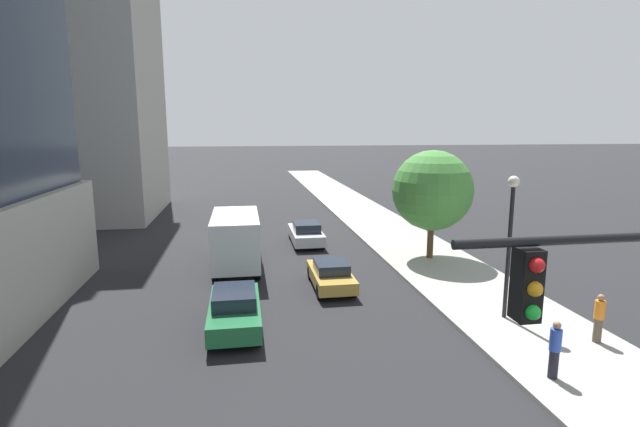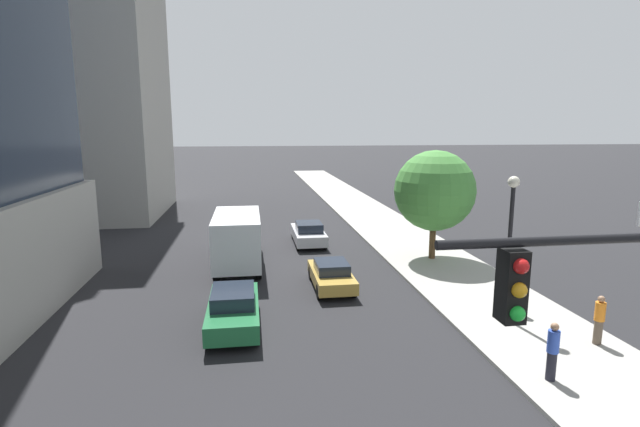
# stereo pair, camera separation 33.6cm
# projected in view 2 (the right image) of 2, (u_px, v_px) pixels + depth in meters

# --- Properties ---
(sidewalk) EXTENTS (5.27, 120.00, 0.15)m
(sidewalk) POSITION_uv_depth(u_px,v_px,m) (452.00, 274.00, 24.51)
(sidewalk) COLOR #9E9B93
(sidewalk) RESTS_ON ground
(construction_building) EXTENTS (13.87, 20.62, 33.23)m
(construction_building) POSITION_uv_depth(u_px,v_px,m) (74.00, 47.00, 39.43)
(construction_building) COLOR #9E9B93
(construction_building) RESTS_ON ground
(street_lamp) EXTENTS (0.44, 0.44, 5.61)m
(street_lamp) POSITION_uv_depth(u_px,v_px,m) (511.00, 226.00, 18.01)
(street_lamp) COLOR black
(street_lamp) RESTS_ON sidewalk
(street_tree) EXTENTS (4.52, 4.52, 6.17)m
(street_tree) POSITION_uv_depth(u_px,v_px,m) (435.00, 191.00, 26.59)
(street_tree) COLOR brown
(street_tree) RESTS_ON sidewalk
(car_silver) EXTENTS (1.92, 4.70, 1.49)m
(car_silver) POSITION_uv_depth(u_px,v_px,m) (309.00, 233.00, 31.09)
(car_silver) COLOR #B7B7BC
(car_silver) RESTS_ON ground
(car_gold) EXTENTS (1.77, 4.18, 1.32)m
(car_gold) POSITION_uv_depth(u_px,v_px,m) (331.00, 274.00, 22.53)
(car_gold) COLOR #AD8938
(car_gold) RESTS_ON ground
(car_green) EXTENTS (1.89, 4.64, 1.53)m
(car_green) POSITION_uv_depth(u_px,v_px,m) (233.00, 308.00, 18.02)
(car_green) COLOR #1E6638
(car_green) RESTS_ON ground
(box_truck) EXTENTS (2.39, 7.97, 3.07)m
(box_truck) POSITION_uv_depth(u_px,v_px,m) (238.00, 235.00, 25.93)
(box_truck) COLOR silver
(box_truck) RESTS_ON ground
(pedestrian_green_shirt) EXTENTS (0.34, 0.34, 1.67)m
(pedestrian_green_shirt) POSITION_uv_depth(u_px,v_px,m) (517.00, 292.00, 19.08)
(pedestrian_green_shirt) COLOR black
(pedestrian_green_shirt) RESTS_ON sidewalk
(pedestrian_orange_shirt) EXTENTS (0.34, 0.34, 1.74)m
(pedestrian_orange_shirt) POSITION_uv_depth(u_px,v_px,m) (599.00, 319.00, 16.30)
(pedestrian_orange_shirt) COLOR brown
(pedestrian_orange_shirt) RESTS_ON sidewalk
(pedestrian_blue_shirt) EXTENTS (0.34, 0.34, 1.79)m
(pedestrian_blue_shirt) POSITION_uv_depth(u_px,v_px,m) (553.00, 351.00, 13.94)
(pedestrian_blue_shirt) COLOR black
(pedestrian_blue_shirt) RESTS_ON sidewalk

